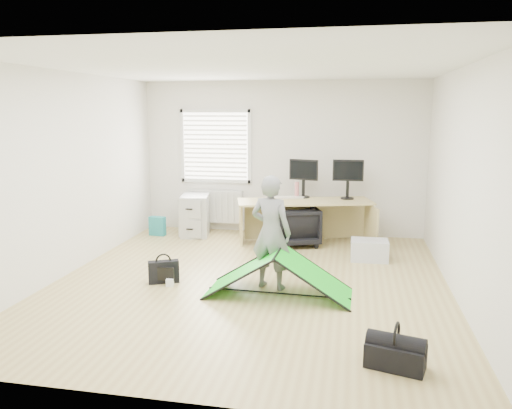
% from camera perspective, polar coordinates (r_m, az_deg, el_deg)
% --- Properties ---
extents(ground, '(5.50, 5.50, 0.00)m').
position_cam_1_polar(ground, '(6.54, -0.68, -8.86)').
color(ground, tan).
rests_on(ground, ground).
extents(back_wall, '(5.00, 0.02, 2.70)m').
position_cam_1_polar(back_wall, '(8.91, 2.92, 5.30)').
color(back_wall, silver).
rests_on(back_wall, ground).
extents(window, '(1.20, 0.06, 1.20)m').
position_cam_1_polar(window, '(9.10, -4.66, 6.65)').
color(window, silver).
rests_on(window, back_wall).
extents(radiator, '(1.00, 0.12, 0.60)m').
position_cam_1_polar(radiator, '(9.20, -4.62, -0.21)').
color(radiator, silver).
rests_on(radiator, back_wall).
extents(desk, '(2.28, 1.24, 0.74)m').
position_cam_1_polar(desk, '(8.24, 5.54, -2.08)').
color(desk, tan).
rests_on(desk, ground).
extents(filing_cabinet, '(0.57, 0.70, 0.72)m').
position_cam_1_polar(filing_cabinet, '(8.89, -6.96, -1.23)').
color(filing_cabinet, '#B0B2B6').
rests_on(filing_cabinet, ground).
extents(monitor_left, '(0.51, 0.23, 0.47)m').
position_cam_1_polar(monitor_left, '(8.42, 5.45, 2.39)').
color(monitor_left, black).
rests_on(monitor_left, desk).
extents(monitor_right, '(0.50, 0.13, 0.48)m').
position_cam_1_polar(monitor_right, '(8.38, 10.43, 2.25)').
color(monitor_right, black).
rests_on(monitor_right, desk).
extents(keyboard, '(0.52, 0.31, 0.02)m').
position_cam_1_polar(keyboard, '(8.39, 3.84, 0.83)').
color(keyboard, beige).
rests_on(keyboard, desk).
extents(thermos, '(0.08, 0.08, 0.26)m').
position_cam_1_polar(thermos, '(8.47, 4.69, 1.72)').
color(thermos, '#C06B6D').
rests_on(thermos, desk).
extents(office_chair, '(0.89, 0.90, 0.65)m').
position_cam_1_polar(office_chair, '(8.23, 4.62, -2.42)').
color(office_chair, black).
rests_on(office_chair, ground).
extents(person, '(0.59, 0.46, 1.42)m').
position_cam_1_polar(person, '(6.15, 1.72, -3.19)').
color(person, slate).
rests_on(person, ground).
extents(kite, '(1.76, 0.81, 0.54)m').
position_cam_1_polar(kite, '(6.04, 2.56, -7.83)').
color(kite, '#12C51A').
rests_on(kite, ground).
extents(storage_crate, '(0.55, 0.39, 0.30)m').
position_cam_1_polar(storage_crate, '(7.61, 12.82, -5.10)').
color(storage_crate, '#B9BBC2').
rests_on(storage_crate, ground).
extents(tote_bag, '(0.29, 0.15, 0.34)m').
position_cam_1_polar(tote_bag, '(9.03, -11.20, -2.43)').
color(tote_bag, teal).
rests_on(tote_bag, ground).
extents(laptop_bag, '(0.40, 0.27, 0.29)m').
position_cam_1_polar(laptop_bag, '(6.58, -10.51, -7.58)').
color(laptop_bag, black).
rests_on(laptop_bag, ground).
extents(white_box, '(0.11, 0.11, 0.09)m').
position_cam_1_polar(white_box, '(6.48, -9.82, -8.77)').
color(white_box, silver).
rests_on(white_box, ground).
extents(duffel_bag, '(0.55, 0.37, 0.22)m').
position_cam_1_polar(duffel_bag, '(4.64, 15.64, -16.33)').
color(duffel_bag, black).
rests_on(duffel_bag, ground).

